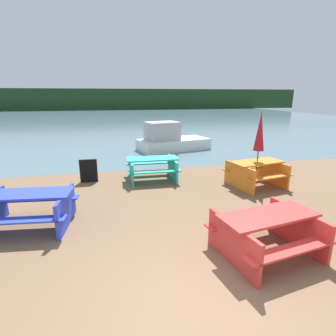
# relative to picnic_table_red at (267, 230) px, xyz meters

# --- Properties ---
(ground_plane) EXTENTS (60.00, 60.00, 0.00)m
(ground_plane) POSITION_rel_picnic_table_red_xyz_m (-1.59, -1.12, -0.46)
(ground_plane) COLOR brown
(water) EXTENTS (60.00, 50.00, 0.00)m
(water) POSITION_rel_picnic_table_red_xyz_m (-1.59, 30.93, -0.46)
(water) COLOR slate
(water) RESTS_ON ground_plane
(far_treeline) EXTENTS (80.00, 1.60, 4.00)m
(far_treeline) POSITION_rel_picnic_table_red_xyz_m (-1.59, 50.93, 1.54)
(far_treeline) COLOR #1E3D1E
(far_treeline) RESTS_ON water
(picnic_table_red) EXTENTS (1.93, 1.65, 0.76)m
(picnic_table_red) POSITION_rel_picnic_table_red_xyz_m (0.00, 0.00, 0.00)
(picnic_table_red) COLOR red
(picnic_table_red) RESTS_ON ground_plane
(picnic_table_blue) EXTENTS (1.96, 1.56, 0.77)m
(picnic_table_blue) POSITION_rel_picnic_table_red_xyz_m (-4.37, 1.98, 0.01)
(picnic_table_blue) COLOR blue
(picnic_table_blue) RESTS_ON ground_plane
(picnic_table_orange) EXTENTS (1.79, 1.64, 0.79)m
(picnic_table_orange) POSITION_rel_picnic_table_red_xyz_m (1.76, 3.33, 0.01)
(picnic_table_orange) COLOR orange
(picnic_table_orange) RESTS_ON ground_plane
(picnic_table_teal) EXTENTS (1.71, 1.42, 0.74)m
(picnic_table_teal) POSITION_rel_picnic_table_red_xyz_m (-1.27, 4.69, -0.01)
(picnic_table_teal) COLOR #33B7A8
(picnic_table_teal) RESTS_ON ground_plane
(umbrella_crimson) EXTENTS (0.31, 0.31, 2.26)m
(umbrella_crimson) POSITION_rel_picnic_table_red_xyz_m (1.76, 3.33, 1.23)
(umbrella_crimson) COLOR brown
(umbrella_crimson) RESTS_ON ground_plane
(boat) EXTENTS (3.87, 2.43, 1.46)m
(boat) POSITION_rel_picnic_table_red_xyz_m (0.40, 9.36, 0.07)
(boat) COLOR silver
(boat) RESTS_ON water
(signboard) EXTENTS (0.55, 0.08, 0.75)m
(signboard) POSITION_rel_picnic_table_red_xyz_m (-3.33, 4.86, -0.08)
(signboard) COLOR black
(signboard) RESTS_ON ground_plane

